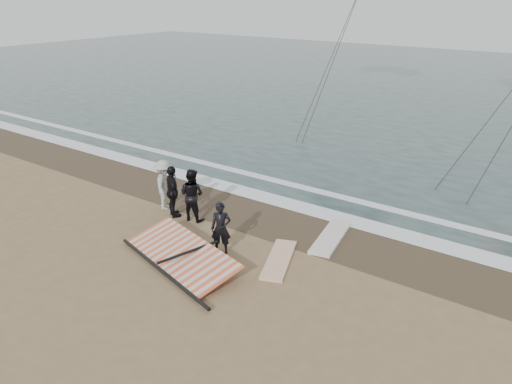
# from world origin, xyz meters

# --- Properties ---
(ground) EXTENTS (120.00, 120.00, 0.00)m
(ground) POSITION_xyz_m (0.00, 0.00, 0.00)
(ground) COLOR #8C704C
(ground) RESTS_ON ground
(sea) EXTENTS (120.00, 54.00, 0.02)m
(sea) POSITION_xyz_m (0.00, 33.00, 0.01)
(sea) COLOR #233838
(sea) RESTS_ON ground
(wet_sand) EXTENTS (120.00, 2.80, 0.01)m
(wet_sand) POSITION_xyz_m (0.00, 4.50, 0.01)
(wet_sand) COLOR #4C3D2B
(wet_sand) RESTS_ON ground
(foam_near) EXTENTS (120.00, 0.90, 0.01)m
(foam_near) POSITION_xyz_m (0.00, 5.90, 0.03)
(foam_near) COLOR white
(foam_near) RESTS_ON sea
(foam_far) EXTENTS (120.00, 0.45, 0.01)m
(foam_far) POSITION_xyz_m (0.00, 7.60, 0.03)
(foam_far) COLOR white
(foam_far) RESTS_ON sea
(man_main) EXTENTS (0.71, 0.65, 1.64)m
(man_main) POSITION_xyz_m (-0.57, 1.67, 0.82)
(man_main) COLOR black
(man_main) RESTS_ON ground
(board_white) EXTENTS (1.44, 2.39, 0.09)m
(board_white) POSITION_xyz_m (1.10, 2.26, 0.05)
(board_white) COLOR silver
(board_white) RESTS_ON ground
(board_cream) EXTENTS (1.13, 2.63, 0.11)m
(board_cream) POSITION_xyz_m (1.68, 4.39, 0.05)
(board_cream) COLOR silver
(board_cream) RESTS_ON ground
(trio_cluster) EXTENTS (2.51, 1.44, 1.83)m
(trio_cluster) POSITION_xyz_m (-3.62, 2.91, 0.91)
(trio_cluster) COLOR black
(trio_cluster) RESTS_ON ground
(sail_rig) EXTENTS (4.49, 2.71, 0.51)m
(sail_rig) POSITION_xyz_m (-1.21, 0.68, 0.20)
(sail_rig) COLOR black
(sail_rig) RESTS_ON ground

